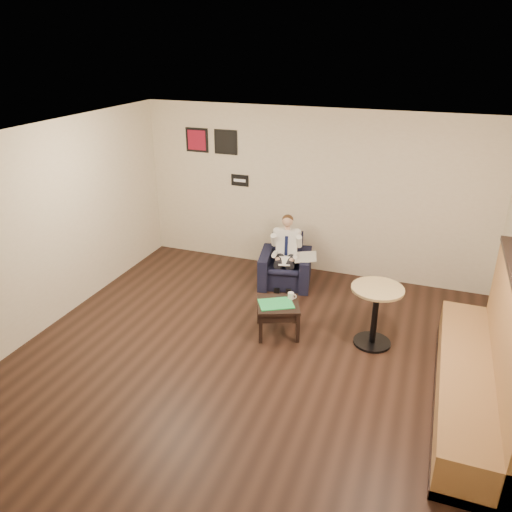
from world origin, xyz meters
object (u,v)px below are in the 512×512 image
(coffee_mug, at_px, (291,296))
(banquette, at_px, (478,348))
(green_folder, at_px, (276,304))
(smartphone, at_px, (281,297))
(armchair, at_px, (285,261))
(side_table, at_px, (278,318))
(cafe_table, at_px, (375,316))
(seated_man, at_px, (285,256))

(coffee_mug, height_order, banquette, banquette)
(green_folder, relative_size, smartphone, 3.21)
(armchair, height_order, banquette, banquette)
(smartphone, height_order, banquette, banquette)
(side_table, distance_m, green_folder, 0.24)
(banquette, bearing_deg, coffee_mug, 159.18)
(coffee_mug, relative_size, smartphone, 0.68)
(side_table, height_order, smartphone, smartphone)
(coffee_mug, distance_m, banquette, 2.51)
(armchair, relative_size, green_folder, 1.79)
(smartphone, bearing_deg, banquette, -31.41)
(banquette, bearing_deg, cafe_table, 143.20)
(green_folder, relative_size, banquette, 0.16)
(smartphone, relative_size, banquette, 0.05)
(seated_man, relative_size, side_table, 1.94)
(armchair, bearing_deg, banquette, -49.39)
(green_folder, bearing_deg, banquette, -15.23)
(armchair, xyz_separation_m, side_table, (0.35, -1.50, -0.17))
(seated_man, relative_size, banquette, 0.37)
(seated_man, bearing_deg, green_folder, -88.97)
(cafe_table, bearing_deg, seated_man, 142.90)
(seated_man, bearing_deg, coffee_mug, -80.65)
(seated_man, height_order, banquette, banquette)
(armchair, bearing_deg, green_folder, -89.04)
(armchair, distance_m, side_table, 1.55)
(green_folder, distance_m, coffee_mug, 0.26)
(cafe_table, bearing_deg, coffee_mug, 179.55)
(side_table, xyz_separation_m, coffee_mug, (0.12, 0.18, 0.28))
(armchair, distance_m, banquette, 3.59)
(side_table, distance_m, smartphone, 0.29)
(armchair, bearing_deg, smartphone, -86.96)
(banquette, bearing_deg, green_folder, 164.77)
(armchair, xyz_separation_m, banquette, (2.81, -2.21, 0.36))
(armchair, bearing_deg, side_table, -88.04)
(side_table, relative_size, green_folder, 1.22)
(smartphone, bearing_deg, green_folder, -103.96)
(smartphone, distance_m, banquette, 2.64)
(armchair, xyz_separation_m, coffee_mug, (0.48, -1.32, 0.11))
(side_table, xyz_separation_m, banquette, (2.46, -0.71, 0.52))
(side_table, distance_m, cafe_table, 1.31)
(armchair, bearing_deg, cafe_table, -50.28)
(green_folder, bearing_deg, seated_man, 102.33)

